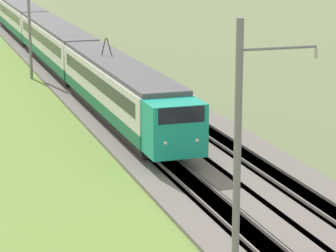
% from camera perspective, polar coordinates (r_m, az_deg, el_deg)
% --- Properties ---
extents(ballast_main, '(240.00, 4.40, 0.30)m').
position_cam_1_polar(ballast_main, '(67.46, -7.93, 4.16)').
color(ballast_main, slate).
rests_on(ballast_main, ground).
extents(ballast_adjacent, '(240.00, 4.40, 0.30)m').
position_cam_1_polar(ballast_adjacent, '(68.27, -4.55, 4.36)').
color(ballast_adjacent, slate).
rests_on(ballast_adjacent, ground).
extents(track_main, '(240.00, 1.57, 0.45)m').
position_cam_1_polar(track_main, '(67.46, -7.93, 4.16)').
color(track_main, '#4C4238').
rests_on(track_main, ground).
extents(track_adjacent, '(240.00, 1.57, 0.45)m').
position_cam_1_polar(track_adjacent, '(68.27, -4.55, 4.37)').
color(track_adjacent, '#4C4238').
rests_on(track_adjacent, ground).
extents(passenger_train, '(64.38, 2.83, 4.88)m').
position_cam_1_polar(passenger_train, '(67.53, -8.05, 5.98)').
color(passenger_train, '#19A88E').
rests_on(passenger_train, ground).
extents(catenary_mast_near, '(0.22, 2.56, 8.98)m').
position_cam_1_polar(catenary_mast_near, '(23.20, 5.10, -3.00)').
color(catenary_mast_near, slate).
rests_on(catenary_mast_near, ground).
extents(catenary_mast_mid, '(0.22, 2.56, 8.79)m').
position_cam_1_polar(catenary_mast_mid, '(62.33, -9.86, 7.37)').
color(catenary_mast_mid, slate).
rests_on(catenary_mast_mid, ground).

